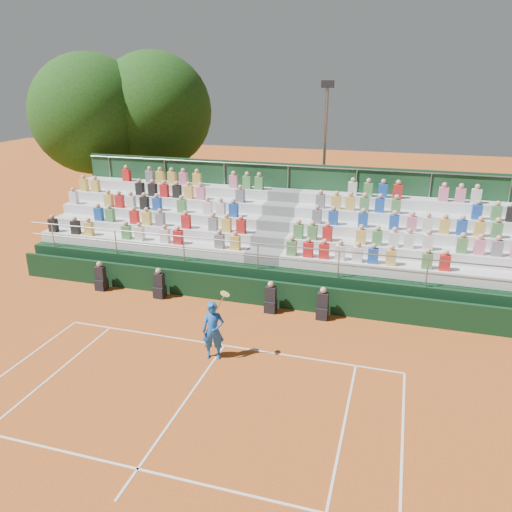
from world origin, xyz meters
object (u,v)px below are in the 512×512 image
(tennis_player, at_px, (213,330))
(tree_east, at_px, (154,111))
(floodlight_mast, at_px, (325,149))
(tree_west, at_px, (91,115))

(tennis_player, relative_size, tree_east, 0.24)
(tennis_player, relative_size, floodlight_mast, 0.28)
(tree_west, relative_size, floodlight_mast, 1.18)
(tree_west, bearing_deg, tree_east, 34.75)
(tree_west, xyz_separation_m, floodlight_mast, (12.69, 0.96, -1.46))
(tree_west, bearing_deg, floodlight_mast, 4.32)
(tennis_player, xyz_separation_m, floodlight_mast, (1.04, 13.01, 3.67))
(tree_west, height_order, tree_east, tree_east)
(tree_west, bearing_deg, tennis_player, -45.98)
(tennis_player, bearing_deg, tree_east, 122.21)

